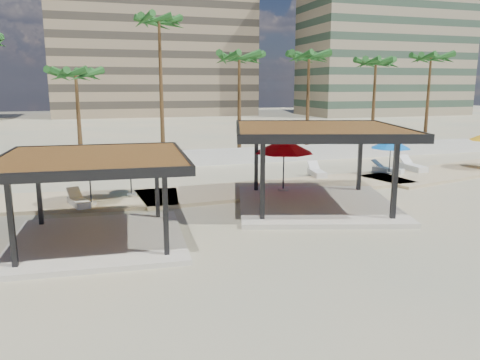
% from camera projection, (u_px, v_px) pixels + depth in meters
% --- Properties ---
extents(ground, '(200.00, 200.00, 0.00)m').
position_uv_depth(ground, '(302.00, 227.00, 19.43)').
color(ground, '#CCB387').
rests_on(ground, ground).
extents(promenade, '(44.45, 7.97, 0.24)m').
position_uv_depth(promenade, '(278.00, 186.00, 27.17)').
color(promenade, '#C6B284').
rests_on(promenade, ground).
extents(boundary_wall, '(56.00, 0.30, 1.20)m').
position_uv_depth(boundary_wall, '(210.00, 157.00, 34.28)').
color(boundary_wall, silver).
rests_on(boundary_wall, ground).
extents(building_mid, '(38.00, 16.00, 30.40)m').
position_uv_depth(building_mid, '(153.00, 41.00, 90.74)').
color(building_mid, '#847259').
rests_on(building_mid, ground).
extents(building_east, '(32.00, 15.00, 36.40)m').
position_uv_depth(building_east, '(386.00, 26.00, 91.77)').
color(building_east, gray).
rests_on(building_east, ground).
extents(pavilion_central, '(9.58, 9.58, 3.91)m').
position_uv_depth(pavilion_central, '(318.00, 159.00, 22.21)').
color(pavilion_central, beige).
rests_on(pavilion_central, ground).
extents(pavilion_west, '(6.98, 6.98, 3.32)m').
position_uv_depth(pavilion_west, '(95.00, 191.00, 17.13)').
color(pavilion_west, beige).
rests_on(pavilion_west, ground).
extents(umbrella_b, '(2.94, 2.94, 2.49)m').
position_uv_depth(umbrella_b, '(89.00, 160.00, 21.96)').
color(umbrella_b, beige).
rests_on(umbrella_b, promenade).
extents(umbrella_c, '(3.38, 3.38, 2.86)m').
position_uv_depth(umbrella_c, '(284.00, 146.00, 24.79)').
color(umbrella_c, beige).
rests_on(umbrella_c, promenade).
extents(umbrella_d, '(2.92, 2.92, 2.27)m').
position_uv_depth(umbrella_d, '(391.00, 144.00, 29.84)').
color(umbrella_d, beige).
rests_on(umbrella_d, promenade).
extents(umbrella_f, '(3.40, 3.40, 2.45)m').
position_uv_depth(umbrella_f, '(130.00, 155.00, 23.74)').
color(umbrella_f, beige).
rests_on(umbrella_f, promenade).
extents(lounger_a, '(1.16, 2.02, 0.73)m').
position_uv_depth(lounger_a, '(79.00, 202.00, 22.22)').
color(lounger_a, silver).
rests_on(lounger_a, promenade).
extents(lounger_b, '(0.98, 2.19, 0.80)m').
position_uv_depth(lounger_b, '(317.00, 173.00, 29.55)').
color(lounger_b, silver).
rests_on(lounger_b, promenade).
extents(lounger_c, '(1.67, 2.07, 0.78)m').
position_uv_depth(lounger_c, '(387.00, 170.00, 30.58)').
color(lounger_c, silver).
rests_on(lounger_c, promenade).
extents(lounger_d, '(0.80, 2.36, 0.89)m').
position_uv_depth(lounger_d, '(413.00, 167.00, 31.48)').
color(lounger_d, silver).
rests_on(lounger_d, promenade).
extents(palm_c, '(3.00, 3.00, 7.39)m').
position_uv_depth(palm_c, '(76.00, 77.00, 32.48)').
color(palm_c, brown).
rests_on(palm_c, ground).
extents(palm_d, '(3.00, 3.00, 11.27)m').
position_uv_depth(palm_d, '(159.00, 27.00, 34.25)').
color(palm_d, brown).
rests_on(palm_d, ground).
extents(palm_e, '(3.00, 3.00, 8.72)m').
position_uv_depth(palm_e, '(239.00, 62.00, 36.01)').
color(palm_e, brown).
rests_on(palm_e, ground).
extents(palm_f, '(3.00, 3.00, 8.92)m').
position_uv_depth(palm_f, '(309.00, 60.00, 37.92)').
color(palm_f, brown).
rests_on(palm_f, ground).
extents(palm_g, '(3.00, 3.00, 8.52)m').
position_uv_depth(palm_g, '(376.00, 66.00, 39.37)').
color(palm_g, brown).
rests_on(palm_g, ground).
extents(palm_h, '(3.00, 3.00, 9.03)m').
position_uv_depth(palm_h, '(431.00, 61.00, 41.59)').
color(palm_h, brown).
rests_on(palm_h, ground).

